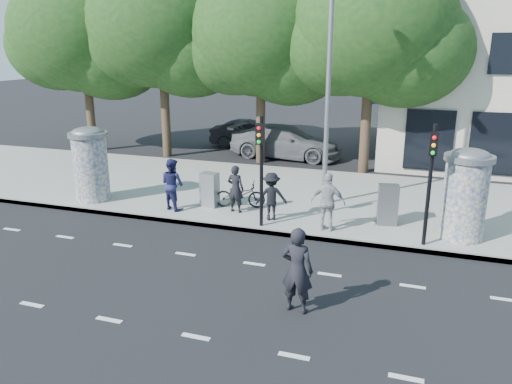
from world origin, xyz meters
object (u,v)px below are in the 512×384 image
(traffic_pole_near, at_px, (261,161))
(car_right, at_px, (285,142))
(traffic_pole_far, at_px, (431,173))
(ad_column_right, at_px, (465,192))
(ped_d, at_px, (271,196))
(ad_column_left, at_px, (90,162))
(ped_c, at_px, (172,184))
(bicycle, at_px, (240,195))
(cabinet_left, at_px, (210,190))
(ped_e, at_px, (328,202))
(cabinet_right, at_px, (388,205))
(street_lamp, at_px, (329,69))
(ped_b, at_px, (236,189))
(man_road, at_px, (297,270))
(car_mid, at_px, (250,134))

(traffic_pole_near, distance_m, car_right, 10.61)
(traffic_pole_far, xyz_separation_m, car_right, (-6.84, 10.32, -1.41))
(ad_column_right, distance_m, ped_d, 5.71)
(ad_column_left, distance_m, ped_c, 3.29)
(bicycle, xyz_separation_m, cabinet_left, (-1.04, -0.22, 0.14))
(traffic_pole_near, bearing_deg, cabinet_left, 149.69)
(ped_c, relative_size, ped_e, 0.99)
(ped_c, distance_m, cabinet_right, 7.08)
(traffic_pole_far, height_order, street_lamp, street_lamp)
(traffic_pole_near, height_order, ped_b, traffic_pole_near)
(traffic_pole_far, bearing_deg, ped_e, 173.73)
(man_road, height_order, car_right, man_road)
(traffic_pole_near, xyz_separation_m, cabinet_left, (-2.29, 1.34, -1.48))
(traffic_pole_far, relative_size, ped_e, 1.91)
(ad_column_left, relative_size, ped_d, 1.71)
(ad_column_left, bearing_deg, car_mid, 80.62)
(cabinet_right, height_order, car_mid, car_mid)
(traffic_pole_far, relative_size, ped_d, 2.20)
(street_lamp, height_order, cabinet_left, street_lamp)
(ad_column_left, height_order, car_mid, ad_column_left)
(ped_e, height_order, car_mid, ped_e)
(street_lamp, relative_size, man_road, 4.16)
(cabinet_left, distance_m, car_mid, 11.37)
(ped_d, xyz_separation_m, bicycle, (-1.37, 0.86, -0.32))
(ad_column_right, distance_m, cabinet_left, 8.14)
(ped_b, xyz_separation_m, car_mid, (-3.44, 11.40, -0.22))
(ped_d, bearing_deg, car_right, -98.66)
(traffic_pole_near, xyz_separation_m, cabinet_right, (3.68, 1.44, -1.45))
(ped_b, bearing_deg, ped_c, 15.86)
(traffic_pole_far, xyz_separation_m, cabinet_right, (-1.12, 1.44, -1.45))
(cabinet_right, xyz_separation_m, car_mid, (-8.34, 11.01, -0.06))
(ad_column_left, distance_m, ad_column_right, 12.40)
(ped_e, bearing_deg, ped_b, -9.02)
(man_road, bearing_deg, ped_b, -51.80)
(cabinet_right, bearing_deg, traffic_pole_near, -167.91)
(ad_column_left, bearing_deg, man_road, -29.87)
(car_mid, bearing_deg, ped_c, 176.98)
(ad_column_left, distance_m, street_lamp, 8.90)
(traffic_pole_far, distance_m, ped_e, 3.05)
(traffic_pole_far, relative_size, car_mid, 0.77)
(ped_e, bearing_deg, car_mid, -57.31)
(street_lamp, bearing_deg, cabinet_left, -157.79)
(ped_c, xyz_separation_m, ped_d, (3.48, 0.04, -0.11))
(cabinet_left, distance_m, car_right, 8.99)
(car_mid, bearing_deg, traffic_pole_near, -168.82)
(street_lamp, distance_m, bicycle, 5.12)
(man_road, distance_m, bicycle, 6.88)
(traffic_pole_far, relative_size, car_right, 0.60)
(ped_c, distance_m, ped_e, 5.38)
(bicycle, relative_size, car_right, 0.30)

